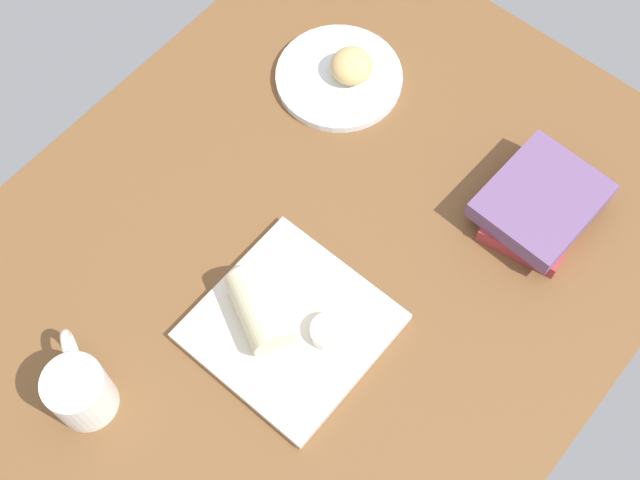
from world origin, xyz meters
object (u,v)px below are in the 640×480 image
(sauce_cup, at_px, (329,332))
(coffee_mug, at_px, (80,389))
(breakfast_wrap, at_px, (260,309))
(scone_pastry, at_px, (352,66))
(square_plate, at_px, (291,327))
(book_stack, at_px, (540,205))
(round_plate, at_px, (339,77))

(sauce_cup, xyz_separation_m, coffee_mug, (0.28, -0.20, 0.02))
(sauce_cup, distance_m, coffee_mug, 0.35)
(coffee_mug, bearing_deg, sauce_cup, 145.21)
(breakfast_wrap, xyz_separation_m, coffee_mug, (0.24, -0.11, 0.00))
(scone_pastry, distance_m, sauce_cup, 0.46)
(square_plate, xyz_separation_m, sauce_cup, (-0.02, 0.05, 0.02))
(scone_pastry, relative_size, square_plate, 0.29)
(scone_pastry, distance_m, breakfast_wrap, 0.45)
(book_stack, bearing_deg, sauce_cup, -17.72)
(scone_pastry, relative_size, breakfast_wrap, 0.61)
(square_plate, xyz_separation_m, book_stack, (-0.38, 0.17, 0.02))
(sauce_cup, relative_size, breakfast_wrap, 0.45)
(round_plate, bearing_deg, coffee_mug, 7.17)
(book_stack, bearing_deg, scone_pastry, -91.98)
(sauce_cup, bearing_deg, round_plate, -142.29)
(sauce_cup, distance_m, book_stack, 0.38)
(coffee_mug, bearing_deg, scone_pastry, -174.30)
(breakfast_wrap, bearing_deg, round_plate, 51.41)
(book_stack, relative_size, coffee_mug, 1.53)
(coffee_mug, bearing_deg, breakfast_wrap, 156.25)
(scone_pastry, bearing_deg, round_plate, -51.10)
(scone_pastry, height_order, sauce_cup, scone_pastry)
(round_plate, bearing_deg, scone_pastry, 128.90)
(scone_pastry, xyz_separation_m, square_plate, (0.40, 0.21, -0.03))
(square_plate, height_order, book_stack, book_stack)
(scone_pastry, distance_m, book_stack, 0.38)
(sauce_cup, bearing_deg, scone_pastry, -144.79)
(round_plate, height_order, breakfast_wrap, breakfast_wrap)
(square_plate, relative_size, breakfast_wrap, 2.12)
(round_plate, distance_m, square_plate, 0.45)
(book_stack, height_order, coffee_mug, coffee_mug)
(sauce_cup, height_order, book_stack, book_stack)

